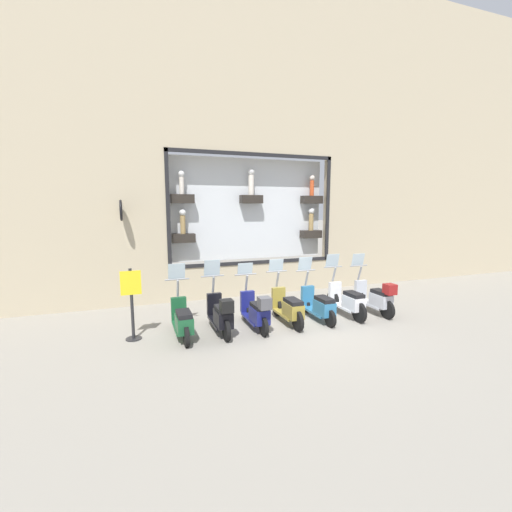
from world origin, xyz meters
name	(u,v)px	position (x,y,z in m)	size (l,w,h in m)	color
ground_plane	(299,327)	(0.00, 0.00, 0.00)	(120.00, 120.00, 0.00)	gray
building_facade	(252,131)	(3.60, 0.00, 5.51)	(1.22, 36.00, 10.78)	tan
scooter_silver_0	(376,297)	(0.25, -2.55, 0.48)	(1.80, 0.61, 1.63)	black
scooter_white_1	(347,301)	(0.32, -1.64, 0.45)	(1.81, 0.60, 1.66)	black
scooter_teal_2	(319,305)	(0.31, -0.73, 0.41)	(1.79, 0.60, 1.61)	black
scooter_olive_3	(288,308)	(0.31, 0.17, 0.43)	(1.80, 0.61, 1.60)	black
scooter_navy_4	(256,311)	(0.24, 1.08, 0.46)	(1.79, 0.60, 1.54)	black
scooter_black_5	(221,314)	(0.25, 1.99, 0.47)	(1.80, 0.61, 1.68)	black
scooter_green_6	(182,320)	(0.31, 2.89, 0.42)	(1.79, 0.61, 1.63)	black
shop_sign_post	(132,302)	(0.58, 3.98, 0.90)	(0.36, 0.45, 1.66)	#232326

